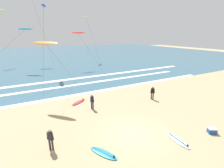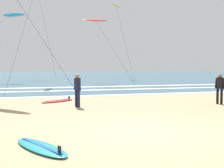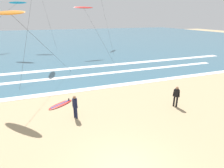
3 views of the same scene
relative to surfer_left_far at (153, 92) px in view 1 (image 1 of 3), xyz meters
name	(u,v)px [view 1 (image 1 of 3)]	position (x,y,z in m)	size (l,w,h in m)	color
ground_plane	(132,134)	(-6.15, -4.69, -0.96)	(160.00, 160.00, 0.00)	tan
ocean_surface	(46,55)	(-6.15, 50.26, -0.95)	(140.00, 90.00, 0.01)	#386075
wave_foam_shoreline	(87,93)	(-6.20, 5.66, -0.94)	(42.16, 0.81, 0.01)	white
wave_foam_mid_break	(68,86)	(-7.60, 9.96, -0.94)	(42.11, 0.79, 0.01)	white
wave_foam_outer_break	(77,78)	(-5.15, 13.56, -0.94)	(48.28, 1.02, 0.01)	white
surfer_left_far	(153,92)	(0.00, 0.00, 0.00)	(0.40, 0.45, 1.60)	black
surfer_right_near	(50,138)	(-12.02, -3.62, 0.00)	(0.45, 0.39, 1.60)	#232328
surfer_mid_group	(92,101)	(-7.30, 0.89, 0.00)	(0.33, 0.49, 1.60)	#141938
surfboard_right_spare	(178,140)	(-3.69, -7.01, -0.91)	(0.69, 2.12, 0.25)	silver
surfboard_left_pile	(79,102)	(-8.08, 3.19, -0.91)	(2.09, 1.65, 0.25)	red
surfboard_near_water	(103,153)	(-9.09, -5.62, -0.91)	(1.52, 2.13, 0.25)	teal
kite_yellow_low_near	(86,17)	(3.42, 31.55, 10.88)	(2.60, 11.85, 12.15)	yellow
kite_lime_high_left	(0,10)	(-16.59, 35.88, 11.95)	(7.21, 11.25, 13.23)	#70C628
kite_red_high_right	(78,33)	(-2.02, 21.99, 6.79)	(3.99, 8.83, 8.01)	red
kite_cyan_mid_center	(25,29)	(-12.04, 24.74, 7.43)	(11.01, 11.79, 8.67)	#23A8C6
kite_orange_far_right	(45,43)	(-10.69, 5.01, 5.63)	(6.09, 8.84, 6.84)	orange
kite_blue_distant_high	(43,6)	(-8.68, 19.45, 11.22)	(3.32, 13.52, 12.50)	blue
cooler_box	(212,131)	(-0.53, -7.56, -0.74)	(0.76, 0.71, 0.44)	#1E4C9E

